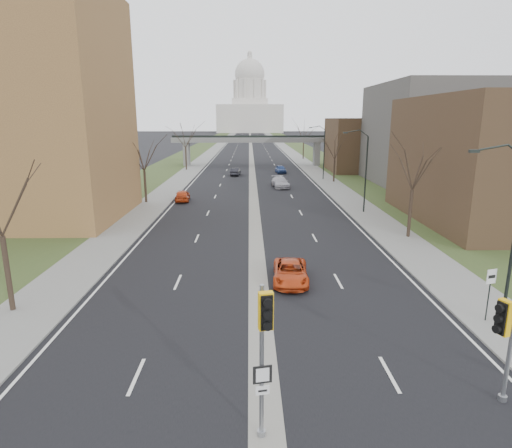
{
  "coord_description": "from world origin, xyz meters",
  "views": [
    {
      "loc": [
        -0.53,
        -12.94,
        9.86
      ],
      "look_at": [
        -0.16,
        10.86,
        4.0
      ],
      "focal_mm": 30.0,
      "sensor_mm": 36.0,
      "label": 1
    }
  ],
  "objects_px": {
    "car_right_near": "(290,272)",
    "signal_pole_median": "(264,338)",
    "car_right_far": "(281,169)",
    "car_right_mid": "(280,182)",
    "car_left_far": "(236,172)",
    "car_left_near": "(182,195)",
    "speed_limit_sign": "(490,285)"
  },
  "relations": [
    {
      "from": "speed_limit_sign",
      "to": "car_right_near",
      "type": "bearing_deg",
      "value": 130.85
    },
    {
      "from": "car_left_near",
      "to": "signal_pole_median",
      "type": "bearing_deg",
      "value": 97.59
    },
    {
      "from": "car_right_near",
      "to": "signal_pole_median",
      "type": "bearing_deg",
      "value": -95.06
    },
    {
      "from": "car_left_far",
      "to": "car_right_mid",
      "type": "relative_size",
      "value": 0.78
    },
    {
      "from": "signal_pole_median",
      "to": "car_right_far",
      "type": "height_order",
      "value": "signal_pole_median"
    },
    {
      "from": "car_left_far",
      "to": "car_right_near",
      "type": "xyz_separation_m",
      "value": [
        5.0,
        -51.69,
        -0.04
      ]
    },
    {
      "from": "signal_pole_median",
      "to": "car_right_mid",
      "type": "relative_size",
      "value": 0.98
    },
    {
      "from": "signal_pole_median",
      "to": "car_right_far",
      "type": "relative_size",
      "value": 1.22
    },
    {
      "from": "car_left_far",
      "to": "car_right_far",
      "type": "height_order",
      "value": "car_right_far"
    },
    {
      "from": "signal_pole_median",
      "to": "car_right_mid",
      "type": "distance_m",
      "value": 51.49
    },
    {
      "from": "signal_pole_median",
      "to": "car_right_far",
      "type": "bearing_deg",
      "value": 74.39
    },
    {
      "from": "speed_limit_sign",
      "to": "car_right_near",
      "type": "xyz_separation_m",
      "value": [
        -9.19,
        5.62,
        -1.33
      ]
    },
    {
      "from": "speed_limit_sign",
      "to": "car_left_near",
      "type": "height_order",
      "value": "speed_limit_sign"
    },
    {
      "from": "signal_pole_median",
      "to": "car_right_far",
      "type": "distance_m",
      "value": 68.9
    },
    {
      "from": "signal_pole_median",
      "to": "car_right_mid",
      "type": "bearing_deg",
      "value": 74.32
    },
    {
      "from": "car_right_mid",
      "to": "car_right_far",
      "type": "relative_size",
      "value": 1.25
    },
    {
      "from": "car_left_near",
      "to": "car_left_far",
      "type": "distance_m",
      "value": 25.27
    },
    {
      "from": "speed_limit_sign",
      "to": "car_left_far",
      "type": "distance_m",
      "value": 59.05
    },
    {
      "from": "car_left_near",
      "to": "car_right_far",
      "type": "relative_size",
      "value": 0.99
    },
    {
      "from": "speed_limit_sign",
      "to": "car_right_mid",
      "type": "bearing_deg",
      "value": 81.69
    },
    {
      "from": "car_left_near",
      "to": "car_right_far",
      "type": "bearing_deg",
      "value": -121.24
    },
    {
      "from": "car_right_mid",
      "to": "car_right_far",
      "type": "distance_m",
      "value": 17.43
    },
    {
      "from": "car_right_near",
      "to": "car_right_mid",
      "type": "relative_size",
      "value": 0.87
    },
    {
      "from": "signal_pole_median",
      "to": "car_left_near",
      "type": "relative_size",
      "value": 1.24
    },
    {
      "from": "signal_pole_median",
      "to": "car_left_near",
      "type": "xyz_separation_m",
      "value": [
        -8.67,
        40.65,
        -2.89
      ]
    },
    {
      "from": "signal_pole_median",
      "to": "car_left_near",
      "type": "bearing_deg",
      "value": 90.98
    },
    {
      "from": "car_left_far",
      "to": "car_right_far",
      "type": "xyz_separation_m",
      "value": [
        8.34,
        3.37,
        0.04
      ]
    },
    {
      "from": "signal_pole_median",
      "to": "speed_limit_sign",
      "type": "distance_m",
      "value": 13.92
    },
    {
      "from": "car_right_near",
      "to": "car_right_far",
      "type": "relative_size",
      "value": 1.08
    },
    {
      "from": "car_right_far",
      "to": "signal_pole_median",
      "type": "bearing_deg",
      "value": -99.66
    },
    {
      "from": "signal_pole_median",
      "to": "car_right_near",
      "type": "relative_size",
      "value": 1.13
    },
    {
      "from": "car_right_near",
      "to": "car_right_far",
      "type": "xyz_separation_m",
      "value": [
        3.34,
        55.06,
        0.08
      ]
    }
  ]
}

